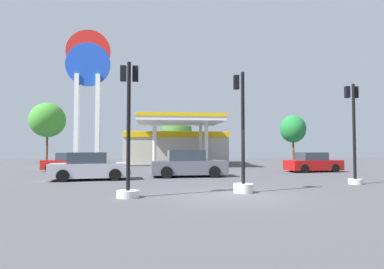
# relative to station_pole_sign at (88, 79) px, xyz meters

# --- Properties ---
(ground_plane) EXTENTS (90.00, 90.00, 0.00)m
(ground_plane) POSITION_rel_station_pole_sign_xyz_m (9.30, -18.94, -8.28)
(ground_plane) COLOR #47474C
(ground_plane) RESTS_ON ground
(gas_station) EXTENTS (11.51, 13.08, 4.81)m
(gas_station) POSITION_rel_station_pole_sign_xyz_m (8.62, 5.74, -6.13)
(gas_station) COLOR beige
(gas_station) RESTS_ON ground
(station_pole_sign) EXTENTS (4.13, 0.56, 12.95)m
(station_pole_sign) POSITION_rel_station_pole_sign_xyz_m (0.00, 0.00, 0.00)
(station_pole_sign) COLOR white
(station_pole_sign) RESTS_ON ground
(car_0) EXTENTS (4.50, 2.43, 1.53)m
(car_0) POSITION_rel_station_pole_sign_xyz_m (2.81, -12.36, -7.59)
(car_0) COLOR black
(car_0) RESTS_ON ground
(car_1) EXTENTS (4.70, 2.29, 1.65)m
(car_1) POSITION_rel_station_pole_sign_xyz_m (8.45, -10.97, -7.54)
(car_1) COLOR black
(car_1) RESTS_ON ground
(car_2) EXTENTS (4.23, 2.56, 1.41)m
(car_2) POSITION_rel_station_pole_sign_xyz_m (-0.03, -5.50, -7.64)
(car_2) COLOR black
(car_2) RESTS_ON ground
(car_3) EXTENTS (4.21, 2.21, 1.44)m
(car_3) POSITION_rel_station_pole_sign_xyz_m (18.04, -8.01, -7.63)
(car_3) COLOR black
(car_3) RESTS_ON ground
(traffic_signal_0) EXTENTS (0.78, 0.78, 4.84)m
(traffic_signal_0) POSITION_rel_station_pole_sign_xyz_m (9.93, -18.24, -7.05)
(traffic_signal_0) COLOR silver
(traffic_signal_0) RESTS_ON ground
(traffic_signal_1) EXTENTS (0.65, 0.68, 4.95)m
(traffic_signal_1) POSITION_rel_station_pole_sign_xyz_m (16.18, -15.93, -6.20)
(traffic_signal_1) COLOR silver
(traffic_signal_1) RESTS_ON ground
(traffic_signal_2) EXTENTS (0.81, 0.81, 4.91)m
(traffic_signal_2) POSITION_rel_station_pole_sign_xyz_m (5.51, -19.00, -6.55)
(traffic_signal_2) COLOR silver
(traffic_signal_2) RESTS_ON ground
(tree_0) EXTENTS (4.38, 4.38, 7.46)m
(tree_0) POSITION_rel_station_pole_sign_xyz_m (-7.25, 11.20, -3.00)
(tree_0) COLOR brown
(tree_0) RESTS_ON ground
(tree_1) EXTENTS (3.90, 3.90, 5.96)m
(tree_1) POSITION_rel_station_pole_sign_xyz_m (9.05, 10.96, -4.28)
(tree_1) COLOR brown
(tree_1) RESTS_ON ground
(tree_2) EXTENTS (3.52, 3.52, 6.33)m
(tree_2) POSITION_rel_station_pole_sign_xyz_m (25.24, 11.86, -3.88)
(tree_2) COLOR brown
(tree_2) RESTS_ON ground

